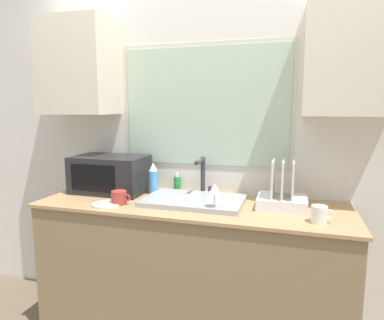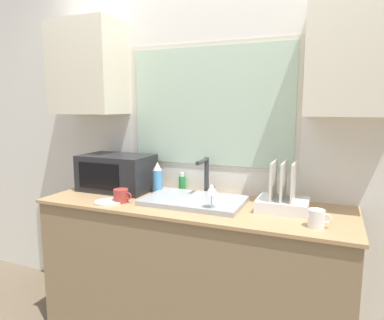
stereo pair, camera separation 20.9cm
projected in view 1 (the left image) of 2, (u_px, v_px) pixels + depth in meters
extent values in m
cube|color=#8C7251|center=(192.00, 272.00, 2.24)|extent=(1.92, 0.63, 0.90)
cube|color=tan|center=(192.00, 204.00, 2.17)|extent=(1.95, 0.66, 0.02)
cube|color=silver|center=(206.00, 138.00, 2.43)|extent=(6.00, 0.06, 2.60)
cube|color=beige|center=(205.00, 107.00, 2.37)|extent=(1.22, 0.01, 0.87)
cube|color=#B2CCB2|center=(205.00, 107.00, 2.37)|extent=(1.16, 0.01, 0.81)
cube|color=beige|center=(77.00, 67.00, 2.43)|extent=(0.51, 0.32, 0.66)
cube|color=beige|center=(352.00, 56.00, 1.92)|extent=(0.51, 0.32, 0.66)
cube|color=#9EA0A5|center=(194.00, 200.00, 2.16)|extent=(0.62, 0.40, 0.03)
cylinder|color=#333338|center=(203.00, 176.00, 2.36)|extent=(0.03, 0.03, 0.26)
cylinder|color=#333338|center=(200.00, 161.00, 2.26)|extent=(0.03, 0.18, 0.03)
cylinder|color=#333338|center=(210.00, 190.00, 2.36)|extent=(0.02, 0.02, 0.06)
cube|color=#232326|center=(110.00, 174.00, 2.43)|extent=(0.51, 0.32, 0.26)
cube|color=black|center=(93.00, 178.00, 2.29)|extent=(0.33, 0.01, 0.18)
cube|color=white|center=(282.00, 202.00, 2.05)|extent=(0.29, 0.25, 0.07)
cube|color=silver|center=(273.00, 178.00, 2.04)|extent=(0.01, 0.22, 0.22)
cube|color=silver|center=(283.00, 179.00, 2.03)|extent=(0.01, 0.22, 0.22)
cube|color=silver|center=(293.00, 179.00, 2.01)|extent=(0.01, 0.22, 0.22)
cylinder|color=#4C99D8|center=(153.00, 182.00, 2.37)|extent=(0.07, 0.07, 0.16)
cone|color=silver|center=(153.00, 167.00, 2.36)|extent=(0.06, 0.06, 0.06)
cylinder|color=#268C3F|center=(177.00, 184.00, 2.47)|extent=(0.05, 0.05, 0.10)
cylinder|color=white|center=(177.00, 175.00, 2.46)|extent=(0.03, 0.03, 0.03)
cylinder|color=#A53833|center=(119.00, 198.00, 2.13)|extent=(0.09, 0.09, 0.08)
torus|color=#A53833|center=(127.00, 198.00, 2.11)|extent=(0.05, 0.01, 0.05)
cylinder|color=silver|center=(214.00, 212.00, 1.97)|extent=(0.06, 0.06, 0.00)
cylinder|color=silver|center=(214.00, 202.00, 1.96)|extent=(0.01, 0.01, 0.11)
cone|color=silver|center=(215.00, 188.00, 1.95)|extent=(0.07, 0.07, 0.06)
cylinder|color=white|center=(319.00, 214.00, 1.78)|extent=(0.08, 0.08, 0.09)
torus|color=white|center=(329.00, 214.00, 1.77)|extent=(0.05, 0.01, 0.05)
cylinder|color=silver|center=(106.00, 204.00, 2.11)|extent=(0.18, 0.18, 0.01)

